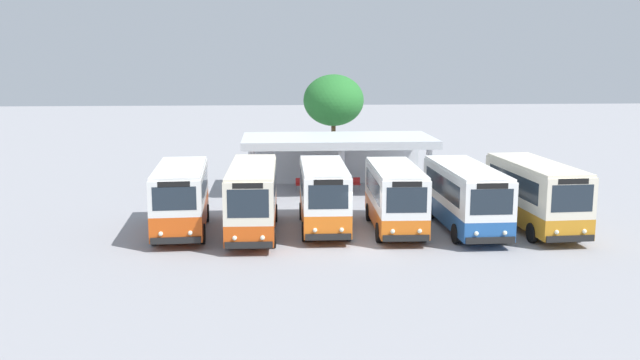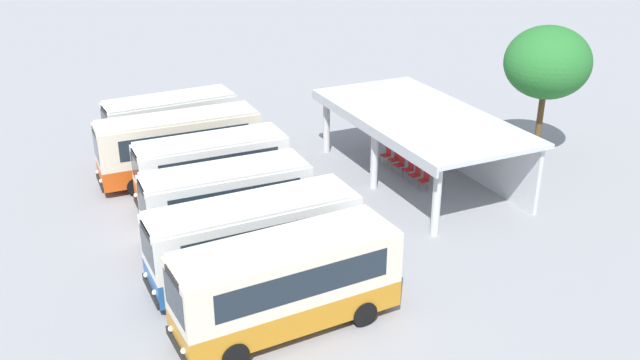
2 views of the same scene
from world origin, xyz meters
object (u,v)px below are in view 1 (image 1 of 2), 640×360
object	(u,v)px
waiting_chair_fifth_seat	(345,183)
city_bus_far_end_green	(535,193)
waiting_chair_end_by_column	(299,184)
city_bus_fifth_blue	(465,195)
waiting_chair_middle_seat	(322,184)
waiting_chair_fourth_seat	(334,183)
waiting_chair_second_from_end	(311,183)
waiting_chair_far_end_seat	(357,183)
city_bus_second_in_row	(253,196)
city_bus_nearest_orange	(181,196)
city_bus_middle_cream	(324,194)
city_bus_fourth_amber	(395,195)

from	to	relation	value
waiting_chair_fifth_seat	city_bus_far_end_green	bearing A→B (deg)	-51.41
waiting_chair_end_by_column	city_bus_fifth_blue	bearing A→B (deg)	-53.05
waiting_chair_middle_seat	waiting_chair_fourth_seat	bearing A→B (deg)	6.62
waiting_chair_middle_seat	waiting_chair_fourth_seat	distance (m)	0.72
waiting_chair_second_from_end	city_bus_fifth_blue	bearing A→B (deg)	-55.88
city_bus_far_end_green	waiting_chair_fifth_seat	distance (m)	13.12
waiting_chair_far_end_seat	city_bus_second_in_row	bearing A→B (deg)	-121.09
city_bus_nearest_orange	waiting_chair_far_end_seat	distance (m)	13.69
city_bus_nearest_orange	waiting_chair_middle_seat	size ratio (longest dim) A/B	8.11
waiting_chair_fifth_seat	city_bus_second_in_row	bearing A→B (deg)	-118.12
city_bus_fifth_blue	waiting_chair_far_end_seat	distance (m)	10.95
city_bus_middle_cream	waiting_chair_end_by_column	size ratio (longest dim) A/B	7.97
city_bus_fourth_amber	city_bus_far_end_green	size ratio (longest dim) A/B	0.90
city_bus_middle_cream	city_bus_fourth_amber	world-z (taller)	city_bus_middle_cream
city_bus_far_end_green	waiting_chair_second_from_end	bearing A→B (deg)	134.96
city_bus_fourth_amber	city_bus_fifth_blue	size ratio (longest dim) A/B	0.87
city_bus_second_in_row	city_bus_far_end_green	bearing A→B (deg)	-0.15
city_bus_fourth_amber	city_bus_second_in_row	bearing A→B (deg)	-178.57
city_bus_nearest_orange	city_bus_middle_cream	world-z (taller)	city_bus_nearest_orange
city_bus_fifth_blue	waiting_chair_second_from_end	bearing A→B (deg)	124.12
waiting_chair_end_by_column	waiting_chair_fifth_seat	world-z (taller)	same
city_bus_second_in_row	waiting_chair_middle_seat	bearing A→B (deg)	68.46
city_bus_second_in_row	city_bus_fourth_amber	bearing A→B (deg)	1.43
city_bus_nearest_orange	city_bus_second_in_row	world-z (taller)	city_bus_second_in_row
waiting_chair_fifth_seat	waiting_chair_second_from_end	bearing A→B (deg)	177.47
city_bus_nearest_orange	waiting_chair_fifth_seat	world-z (taller)	city_bus_nearest_orange
waiting_chair_middle_seat	waiting_chair_far_end_seat	distance (m)	2.15
waiting_chair_second_from_end	waiting_chair_fifth_seat	size ratio (longest dim) A/B	1.00
city_bus_fifth_blue	waiting_chair_fourth_seat	size ratio (longest dim) A/B	9.22
city_bus_fourth_amber	waiting_chair_far_end_seat	bearing A→B (deg)	93.65
waiting_chair_end_by_column	waiting_chair_middle_seat	bearing A→B (deg)	-2.38
city_bus_middle_cream	city_bus_fourth_amber	distance (m)	3.42
city_bus_far_end_green	waiting_chair_second_from_end	world-z (taller)	city_bus_far_end_green
waiting_chair_end_by_column	waiting_chair_far_end_seat	size ratio (longest dim) A/B	1.00
city_bus_middle_cream	city_bus_second_in_row	bearing A→B (deg)	-170.11
waiting_chair_second_from_end	waiting_chair_fourth_seat	distance (m)	1.43
city_bus_fifth_blue	waiting_chair_fifth_seat	world-z (taller)	city_bus_fifth_blue
city_bus_second_in_row	waiting_chair_end_by_column	bearing A→B (deg)	75.84
city_bus_nearest_orange	waiting_chair_far_end_seat	xyz separation A→B (m)	(9.55, 9.73, -1.25)
city_bus_nearest_orange	waiting_chair_end_by_column	xyz separation A→B (m)	(5.97, 9.74, -1.25)
city_bus_nearest_orange	city_bus_second_in_row	xyz separation A→B (m)	(3.39, -0.47, 0.04)
city_bus_second_in_row	waiting_chair_second_from_end	xyz separation A→B (m)	(3.29, 10.27, -1.29)
city_bus_nearest_orange	city_bus_second_in_row	bearing A→B (deg)	-7.86
waiting_chair_end_by_column	waiting_chair_fourth_seat	distance (m)	2.14
city_bus_fourth_amber	waiting_chair_middle_seat	bearing A→B (deg)	105.59
waiting_chair_far_end_seat	waiting_chair_middle_seat	bearing A→B (deg)	-178.68
waiting_chair_far_end_seat	waiting_chair_fifth_seat	bearing A→B (deg)	-177.97
waiting_chair_end_by_column	waiting_chair_middle_seat	distance (m)	1.43
city_bus_second_in_row	city_bus_fifth_blue	bearing A→B (deg)	0.51
city_bus_middle_cream	waiting_chair_second_from_end	bearing A→B (deg)	90.62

